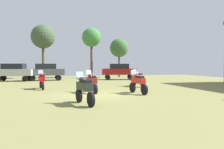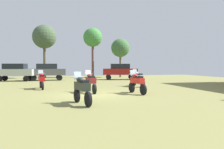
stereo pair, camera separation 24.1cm
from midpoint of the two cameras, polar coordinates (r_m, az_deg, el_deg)
ground_plane at (r=14.54m, az=-5.12°, el=-4.91°), size 44.00×52.00×0.02m
motorcycle_1 at (r=14.90m, az=5.92°, el=-1.88°), size 0.68×2.11×1.49m
motorcycle_2 at (r=15.42m, az=-5.52°, el=-1.75°), size 0.66×2.24×1.48m
motorcycle_3 at (r=18.50m, az=-17.25°, el=-1.24°), size 0.66×2.08×1.44m
motorcycle_4 at (r=19.98m, az=6.06°, el=-0.85°), size 0.65×2.17×1.47m
motorcycle_7 at (r=10.80m, az=-7.46°, el=-3.44°), size 0.75×2.13×1.50m
car_1 at (r=28.75m, az=-23.14°, el=0.82°), size 4.57×2.61×2.00m
car_3 at (r=28.89m, az=-16.22°, el=0.92°), size 4.42×2.10×2.00m
car_4 at (r=29.40m, az=1.52°, el=1.03°), size 4.57×2.60×2.00m
tree_2 at (r=34.95m, az=-5.26°, el=8.92°), size 2.80×2.80×7.35m
tree_3 at (r=34.36m, az=-16.77°, el=8.80°), size 3.32×3.32×7.50m
tree_5 at (r=35.61m, az=1.56°, el=6.49°), size 2.81×2.81×5.87m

